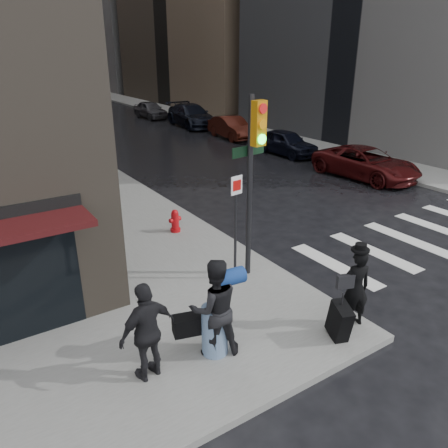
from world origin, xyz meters
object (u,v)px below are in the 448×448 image
at_px(man_overcoat, 352,294).
at_px(parked_car_1, 286,142).
at_px(man_greycoat, 147,332).
at_px(fire_hydrant, 175,222).
at_px(parked_car_3, 191,115).
at_px(traffic_light, 252,165).
at_px(parked_car_0, 366,163).
at_px(parked_car_4, 150,110).
at_px(man_jeans, 214,308).
at_px(parked_car_2, 232,128).

xyz_separation_m(man_overcoat, parked_car_1, (9.63, 13.17, -0.25)).
xyz_separation_m(man_greycoat, fire_hydrant, (3.38, 5.57, -0.60)).
relative_size(man_overcoat, parked_car_3, 0.34).
relative_size(traffic_light, parked_car_0, 0.90).
xyz_separation_m(fire_hydrant, parked_car_1, (10.30, 6.69, 0.21)).
relative_size(parked_car_1, parked_car_4, 0.99).
distance_m(man_greycoat, parked_car_3, 27.15).
relative_size(man_jeans, parked_car_1, 0.49).
bearing_deg(man_greycoat, parked_car_2, -138.22).
bearing_deg(man_jeans, parked_car_2, -109.35).
relative_size(man_greycoat, parked_car_0, 0.37).
distance_m(man_overcoat, parked_car_4, 31.08).
xyz_separation_m(man_jeans, parked_car_0, (12.36, 6.81, -0.44)).
relative_size(man_greycoat, traffic_light, 0.42).
bearing_deg(man_jeans, fire_hydrant, -94.68).
bearing_deg(man_jeans, parked_car_1, -119.42).
bearing_deg(parked_car_0, man_greycoat, -157.36).
bearing_deg(man_greycoat, fire_hydrant, -131.62).
bearing_deg(parked_car_4, parked_car_3, -82.51).
bearing_deg(man_jeans, parked_car_4, -96.53).
bearing_deg(traffic_light, parked_car_2, 49.50).
distance_m(parked_car_1, parked_car_2, 5.52).
bearing_deg(parked_car_4, man_greycoat, -115.54).
xyz_separation_m(parked_car_1, parked_car_3, (0.26, 11.04, 0.12)).
height_order(man_overcoat, fire_hydrant, man_overcoat).
bearing_deg(parked_car_1, traffic_light, -136.89).
xyz_separation_m(man_greycoat, traffic_light, (3.65, 2.02, 1.94)).
distance_m(traffic_light, parked_car_2, 18.90).
distance_m(parked_car_2, parked_car_4, 11.06).
bearing_deg(parked_car_4, parked_car_2, -87.39).
bearing_deg(parked_car_1, man_greycoat, -140.63).
bearing_deg(fire_hydrant, parked_car_1, 33.02).
distance_m(man_greycoat, parked_car_2, 22.52).
xyz_separation_m(fire_hydrant, parked_car_2, (10.44, 12.21, 0.22)).
bearing_deg(parked_car_0, parked_car_1, 86.01).
bearing_deg(man_jeans, man_overcoat, 178.76).
bearing_deg(man_greycoat, parked_car_0, -164.08).
height_order(man_greycoat, parked_car_4, man_greycoat).
xyz_separation_m(man_overcoat, traffic_light, (-0.39, 2.93, 2.08)).
bearing_deg(parked_car_2, parked_car_0, -85.75).
relative_size(man_greycoat, fire_hydrant, 2.55).
relative_size(man_jeans, parked_car_3, 0.35).
xyz_separation_m(traffic_light, fire_hydrant, (-0.27, 3.55, -2.53)).
relative_size(parked_car_2, parked_car_3, 0.76).
relative_size(parked_car_0, parked_car_1, 1.24).
relative_size(parked_car_1, parked_car_3, 0.72).
height_order(fire_hydrant, parked_car_0, parked_car_0).
relative_size(man_jeans, parked_car_4, 0.48).
relative_size(man_overcoat, man_jeans, 0.96).
height_order(fire_hydrant, parked_car_1, parked_car_1).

